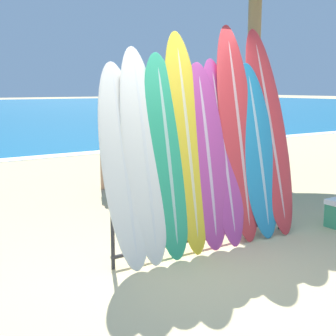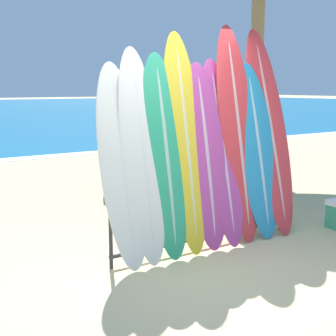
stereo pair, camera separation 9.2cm
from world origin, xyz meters
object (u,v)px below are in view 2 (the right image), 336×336
object	(u,v)px
surfboard_rack	(206,210)
surfboard_slot_7	(257,150)
surfboard_slot_4	(206,156)
surfboard_slot_1	(142,156)
person_far_left	(110,135)
surfboard_slot_5	(222,152)
surfboard_slot_2	(165,156)
surfboard_slot_6	(238,133)
surfboard_slot_3	(186,143)
surfboard_slot_8	(270,131)
person_near_water	(245,136)
surfboard_slot_0	(122,166)
person_mid_beach	(121,150)

from	to	relation	value
surfboard_rack	surfboard_slot_7	distance (m)	1.01
surfboard_slot_4	surfboard_slot_7	bearing A→B (deg)	0.73
surfboard_slot_1	person_far_left	distance (m)	3.68
surfboard_slot_7	person_far_left	bearing A→B (deg)	94.99
surfboard_slot_5	surfboard_slot_2	bearing A→B (deg)	-178.28
surfboard_slot_1	surfboard_slot_6	world-z (taller)	surfboard_slot_6
surfboard_rack	surfboard_slot_6	distance (m)	0.99
surfboard_slot_5	surfboard_slot_6	size ratio (longest dim) A/B	0.84
surfboard_slot_3	surfboard_slot_8	bearing A→B (deg)	2.40
surfboard_slot_3	surfboard_slot_6	size ratio (longest dim) A/B	0.95
surfboard_rack	person_near_water	world-z (taller)	person_near_water
surfboard_slot_4	person_near_water	xyz separation A→B (m)	(2.57, 2.17, -0.10)
surfboard_slot_6	surfboard_slot_8	distance (m)	0.55
surfboard_slot_4	surfboard_slot_2	bearing A→B (deg)	179.16
surfboard_slot_2	surfboard_slot_3	distance (m)	0.30
surfboard_slot_2	surfboard_slot_4	world-z (taller)	surfboard_slot_2
surfboard_slot_0	surfboard_slot_5	bearing A→B (deg)	0.42
surfboard_slot_4	person_near_water	bearing A→B (deg)	40.17
surfboard_slot_4	surfboard_slot_6	xyz separation A→B (m)	(0.52, 0.06, 0.23)
surfboard_slot_2	surfboard_slot_3	world-z (taller)	surfboard_slot_3
surfboard_rack	surfboard_slot_5	size ratio (longest dim) A/B	1.14
surfboard_slot_6	person_near_water	world-z (taller)	surfboard_slot_6
surfboard_slot_5	person_far_left	bearing A→B (deg)	86.14
surfboard_slot_0	surfboard_slot_1	size ratio (longest dim) A/B	0.93
surfboard_slot_1	person_near_water	world-z (taller)	surfboard_slot_1
person_near_water	person_far_left	xyz separation A→B (m)	(-2.07, 1.29, 0.02)
surfboard_slot_8	person_mid_beach	bearing A→B (deg)	114.47
surfboard_slot_7	person_mid_beach	distance (m)	2.35
surfboard_slot_0	surfboard_slot_5	xyz separation A→B (m)	(1.31, 0.01, 0.04)
surfboard_slot_7	surfboard_slot_1	bearing A→B (deg)	179.67
surfboard_slot_5	surfboard_slot_1	bearing A→B (deg)	-179.34
surfboard_slot_7	surfboard_slot_8	size ratio (longest dim) A/B	0.83
surfboard_slot_5	person_mid_beach	distance (m)	2.23
surfboard_rack	surfboard_slot_3	distance (m)	0.83
person_mid_beach	surfboard_rack	bearing A→B (deg)	-118.26
surfboard_slot_4	person_mid_beach	bearing A→B (deg)	87.65
surfboard_slot_1	surfboard_slot_8	xyz separation A→B (m)	(1.88, 0.07, 0.16)
surfboard_slot_3	surfboard_slot_7	size ratio (longest dim) A/B	1.15
surfboard_rack	surfboard_slot_3	xyz separation A→B (m)	(-0.26, 0.05, 0.78)
surfboard_slot_3	person_near_water	xyz separation A→B (m)	(2.82, 2.14, -0.27)
surfboard_slot_4	person_mid_beach	xyz separation A→B (m)	(0.09, 2.24, -0.18)
surfboard_slot_0	surfboard_slot_4	xyz separation A→B (m)	(1.04, -0.02, 0.01)
surfboard_rack	person_mid_beach	bearing A→B (deg)	87.83
surfboard_slot_4	surfboard_slot_5	xyz separation A→B (m)	(0.27, 0.03, 0.03)
surfboard_slot_6	surfboard_rack	bearing A→B (deg)	-171.84
surfboard_slot_0	surfboard_slot_6	bearing A→B (deg)	1.32
surfboard_slot_7	person_near_water	bearing A→B (deg)	50.65
surfboard_rack	surfboard_slot_0	distance (m)	1.21
surfboard_slot_2	surfboard_slot_8	bearing A→B (deg)	2.84
surfboard_rack	surfboard_slot_2	xyz separation A→B (m)	(-0.54, 0.02, 0.66)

